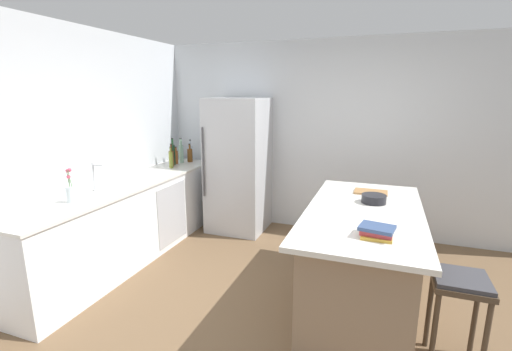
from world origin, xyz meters
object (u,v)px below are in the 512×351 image
whiskey_bottle (190,155)px  mixing_bowl (374,199)px  syrup_bottle (172,158)px  cookbook_stack (377,232)px  kitchen_island (361,258)px  sink_faucet (95,176)px  bar_stool (460,294)px  flower_vase (71,192)px  olive_oil_bottle (171,159)px  vinegar_bottle (176,157)px  wine_bottle (173,154)px  cutting_board (371,192)px  soda_bottle (190,153)px  gin_bottle (181,153)px  refrigerator (238,165)px

whiskey_bottle → mixing_bowl: whiskey_bottle is taller
syrup_bottle → cookbook_stack: 3.23m
syrup_bottle → kitchen_island: bearing=-22.5°
sink_faucet → bar_stool: bearing=-4.4°
flower_vase → cookbook_stack: size_ratio=1.27×
syrup_bottle → olive_oil_bottle: syrup_bottle is taller
sink_faucet → flower_vase: bearing=-78.0°
vinegar_bottle → wine_bottle: (-0.00, -0.08, 0.05)m
bar_stool → sink_faucet: bearing=175.6°
kitchen_island → syrup_bottle: 2.91m
kitchen_island → cutting_board: cutting_board is taller
bar_stool → whiskey_bottle: (-3.26, 2.02, 0.45)m
olive_oil_bottle → cutting_board: olive_oil_bottle is taller
vinegar_bottle → wine_bottle: size_ratio=0.65×
cookbook_stack → mixing_bowl: size_ratio=1.18×
soda_bottle → mixing_bowl: bearing=-26.3°
vinegar_bottle → kitchen_island: bearing=-25.6°
gin_bottle → cookbook_stack: bearing=-35.4°
kitchen_island → bar_stool: size_ratio=2.83×
whiskey_bottle → cutting_board: size_ratio=0.84×
vinegar_bottle → cookbook_stack: 3.37m
kitchen_island → sink_faucet: size_ratio=6.52×
whiskey_bottle → gin_bottle: size_ratio=0.76×
soda_bottle → mixing_bowl: 3.00m
cutting_board → flower_vase: bearing=-154.3°
gin_bottle → syrup_bottle: bearing=-84.2°
soda_bottle → wine_bottle: 0.38m
kitchen_island → wine_bottle: 3.00m
whiskey_bottle → cookbook_stack: (2.70, -2.08, -0.05)m
mixing_bowl → whiskey_bottle: bearing=154.9°
kitchen_island → syrup_bottle: syrup_bottle is taller
vinegar_bottle → cookbook_stack: (2.80, -1.87, -0.05)m
olive_oil_bottle → cookbook_stack: size_ratio=1.13×
mixing_bowl → kitchen_island: bearing=-105.1°
vinegar_bottle → wine_bottle: 0.09m
syrup_bottle → vinegar_bottle: bearing=103.3°
syrup_bottle → cookbook_stack: syrup_bottle is taller
gin_bottle → flower_vase: bearing=-87.5°
bar_stool → flower_vase: (-3.26, -0.14, 0.45)m
kitchen_island → soda_bottle: (-2.62, 1.58, 0.56)m
refrigerator → sink_faucet: bearing=-118.0°
syrup_bottle → cutting_board: size_ratio=0.99×
wine_bottle → syrup_bottle: size_ratio=1.20×
wine_bottle → cutting_board: size_ratio=1.19×
gin_bottle → syrup_bottle: 0.30m
refrigerator → olive_oil_bottle: (-0.82, -0.40, 0.10)m
wine_bottle → syrup_bottle: (0.04, -0.11, -0.04)m
sink_faucet → soda_bottle: soda_bottle is taller
bar_stool → gin_bottle: size_ratio=1.93×
soda_bottle → whiskey_bottle: bearing=-65.6°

